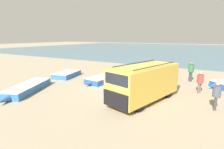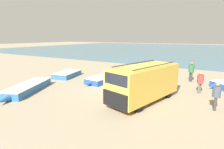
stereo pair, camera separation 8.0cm
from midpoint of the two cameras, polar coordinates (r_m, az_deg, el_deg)
ground_plane at (r=13.80m, az=4.32°, el=-4.83°), size 200.00×200.00×0.00m
sea_water at (r=64.30m, az=24.99°, el=7.50°), size 120.00×80.00×0.01m
parked_van at (r=11.25m, az=10.73°, el=-2.40°), size 3.26×5.70×2.39m
fishing_rowboat_0 at (r=18.63m, az=-14.17°, el=0.14°), size 2.30×3.83×0.51m
fishing_rowboat_2 at (r=15.88m, az=-3.24°, el=-1.58°), size 1.99×3.92×0.51m
fishing_rowboat_3 at (r=14.54m, az=-25.89°, el=-4.05°), size 3.06×5.34×0.54m
fisherman_0 at (r=11.29m, az=31.12°, el=-5.43°), size 0.42×0.42×1.60m
fisherman_1 at (r=14.04m, az=27.01°, el=-1.82°), size 0.42×0.42×1.60m
fisherman_2 at (r=17.46m, az=24.61°, el=1.37°), size 0.48×0.48×1.81m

